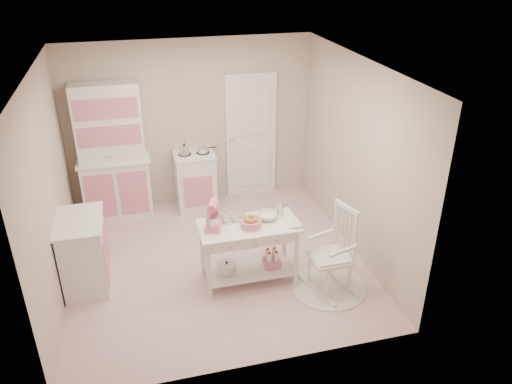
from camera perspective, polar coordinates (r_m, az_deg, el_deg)
room_shell at (r=6.00m, az=-5.10°, el=5.19°), size 3.84×3.84×2.62m
door at (r=8.11m, az=-0.58°, el=6.41°), size 0.82×0.05×2.04m
hutch at (r=7.71m, az=-16.10°, el=4.36°), size 1.06×0.50×2.08m
stove at (r=7.93m, az=-6.93°, el=1.32°), size 0.62×0.57×0.92m
base_cabinet at (r=6.44m, az=-19.05°, el=-6.59°), size 0.54×0.84×0.92m
lace_rug at (r=6.35m, az=8.21°, el=-10.71°), size 0.92×0.92×0.01m
rocking_chair at (r=6.04m, az=8.55°, el=-6.61°), size 0.68×0.83×1.10m
work_table at (r=6.20m, az=-0.85°, el=-6.95°), size 1.20×0.60×0.80m
stand_mixer at (r=5.85m, az=-4.94°, el=-2.75°), size 0.28×0.33×0.34m
cookie_tray at (r=6.11m, az=-2.65°, el=-3.05°), size 0.34×0.24×0.02m
bread_basket at (r=5.93m, az=-0.58°, el=-3.61°), size 0.25×0.25×0.09m
mixing_bowl at (r=6.09m, az=1.32°, el=-2.77°), size 0.25×0.25×0.08m
metal_pitcher at (r=6.18m, az=2.73°, el=-1.84°), size 0.10×0.10×0.17m
recipe_book at (r=5.99m, az=3.59°, el=-3.70°), size 0.17×0.22×0.02m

